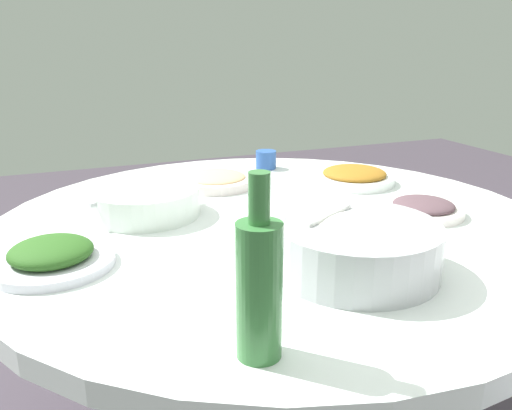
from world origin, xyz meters
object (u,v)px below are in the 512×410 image
Objects in this scene: round_dining_table at (274,258)px; dish_greens at (52,256)px; dish_stirfry at (354,176)px; green_bottle at (259,286)px; rice_bowl at (356,247)px; soup_bowl at (145,202)px; tea_cup_near at (266,160)px; dish_noodles at (216,180)px; dish_eggplant at (423,208)px.

dish_greens reaches higher than round_dining_table.
green_bottle is (0.61, 0.73, 0.09)m from dish_stirfry.
green_bottle is (0.27, 0.19, 0.06)m from rice_bowl.
dish_stirfry is at bearing -148.90° from round_dining_table.
round_dining_table is 5.14× the size of green_bottle.
tea_cup_near is at bearing -144.40° from soup_bowl.
round_dining_table is at bearing 69.36° from tea_cup_near.
tea_cup_near is (-0.22, -0.14, 0.01)m from dish_noodles.
dish_eggplant is at bearing 179.22° from dish_greens.
dish_noodles is 0.42m from dish_stirfry.
dish_stirfry is 0.90× the size of green_bottle.
dish_noodles is (-0.25, -0.19, -0.01)m from soup_bowl.
rice_bowl is 0.33m from green_bottle.
tea_cup_near is (-0.18, -0.49, 0.13)m from round_dining_table.
dish_stirfry is (-0.87, -0.31, 0.00)m from dish_greens.
dish_stirfry reaches higher than round_dining_table.
dish_greens is (0.47, 0.44, 0.00)m from dish_noodles.
dish_eggplant is 2.92× the size of tea_cup_near.
dish_noodles is 0.97× the size of dish_greens.
dish_noodles is 0.26m from tea_cup_near.
soup_bowl reaches higher than dish_noodles.
dish_noodles is at bearing -142.08° from soup_bowl.
dish_stirfry is at bearing -129.79° from green_bottle.
dish_eggplant is 0.74m from green_bottle.
rice_bowl is 1.57× the size of dish_eggplant.
dish_eggplant reaches higher than round_dining_table.
green_bottle reaches higher than dish_stirfry.
soup_bowl is at bearing -86.96° from green_bottle.
green_bottle is at bearing 121.55° from dish_greens.
tea_cup_near is at bearing -101.08° from rice_bowl.
green_bottle is 1.10m from tea_cup_near.
tea_cup_near is at bearing -140.13° from dish_greens.
dish_greens is at bearing 42.75° from dish_noodles.
round_dining_table is 0.53m from dish_greens.
dish_stirfry is (-0.40, 0.13, 0.00)m from dish_noodles.
dish_stirfry is at bearing 122.76° from tea_cup_near.
dish_noodles is 0.60m from dish_eggplant.
dish_greens is at bearing -24.07° from rice_bowl.
dish_eggplant is 0.83× the size of dish_greens.
soup_bowl is 0.58m from tea_cup_near.
tea_cup_near is (0.18, -0.27, 0.01)m from dish_stirfry.
dish_noodles is 0.89m from green_bottle.
soup_bowl is 1.19× the size of dish_noodles.
dish_noodles is (0.04, -0.35, 0.12)m from round_dining_table.
round_dining_table is at bearing -115.81° from green_bottle.
rice_bowl is 1.30× the size of dish_stirfry.
rice_bowl is 1.35× the size of dish_noodles.
round_dining_table is 5.72× the size of dish_greens.
dish_stirfry is at bearing -174.46° from soup_bowl.
green_bottle reaches higher than soup_bowl.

